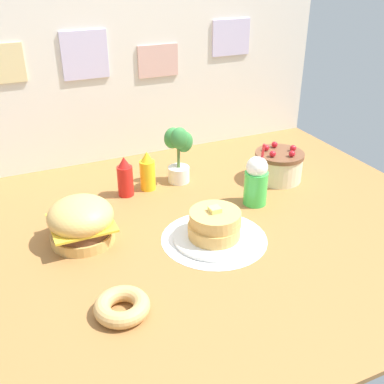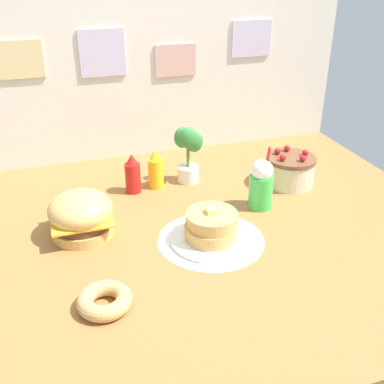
{
  "view_description": "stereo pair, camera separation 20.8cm",
  "coord_description": "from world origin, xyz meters",
  "px_view_note": "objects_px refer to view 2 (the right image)",
  "views": [
    {
      "loc": [
        -0.76,
        -1.63,
        1.14
      ],
      "look_at": [
        -0.01,
        0.05,
        0.17
      ],
      "focal_mm": 43.1,
      "sensor_mm": 36.0,
      "label": 1
    },
    {
      "loc": [
        -0.57,
        -1.71,
        1.14
      ],
      "look_at": [
        -0.01,
        0.05,
        0.17
      ],
      "focal_mm": 43.1,
      "sensor_mm": 36.0,
      "label": 2
    }
  ],
  "objects_px": {
    "pancake_stack": "(211,229)",
    "cream_soda_cup": "(261,184)",
    "mustard_bottle": "(156,170)",
    "donut_pink_glaze": "(105,300)",
    "burger": "(81,215)",
    "ketchup_bottle": "(133,175)",
    "layer_cake": "(290,170)",
    "potted_plant": "(188,152)"
  },
  "relations": [
    {
      "from": "layer_cake",
      "to": "mustard_bottle",
      "type": "bearing_deg",
      "value": 165.03
    },
    {
      "from": "ketchup_bottle",
      "to": "potted_plant",
      "type": "bearing_deg",
      "value": 6.31
    },
    {
      "from": "donut_pink_glaze",
      "to": "potted_plant",
      "type": "distance_m",
      "value": 1.08
    },
    {
      "from": "cream_soda_cup",
      "to": "donut_pink_glaze",
      "type": "relative_size",
      "value": 1.61
    },
    {
      "from": "ketchup_bottle",
      "to": "donut_pink_glaze",
      "type": "distance_m",
      "value": 0.9
    },
    {
      "from": "pancake_stack",
      "to": "cream_soda_cup",
      "type": "height_order",
      "value": "cream_soda_cup"
    },
    {
      "from": "pancake_stack",
      "to": "burger",
      "type": "bearing_deg",
      "value": 156.46
    },
    {
      "from": "pancake_stack",
      "to": "cream_soda_cup",
      "type": "distance_m",
      "value": 0.4
    },
    {
      "from": "pancake_stack",
      "to": "donut_pink_glaze",
      "type": "xyz_separation_m",
      "value": [
        -0.51,
        -0.29,
        -0.03
      ]
    },
    {
      "from": "ketchup_bottle",
      "to": "potted_plant",
      "type": "relative_size",
      "value": 0.66
    },
    {
      "from": "burger",
      "to": "mustard_bottle",
      "type": "height_order",
      "value": "mustard_bottle"
    },
    {
      "from": "potted_plant",
      "to": "donut_pink_glaze",
      "type": "bearing_deg",
      "value": -123.68
    },
    {
      "from": "cream_soda_cup",
      "to": "pancake_stack",
      "type": "bearing_deg",
      "value": -147.67
    },
    {
      "from": "potted_plant",
      "to": "pancake_stack",
      "type": "bearing_deg",
      "value": -97.97
    },
    {
      "from": "ketchup_bottle",
      "to": "donut_pink_glaze",
      "type": "relative_size",
      "value": 1.08
    },
    {
      "from": "layer_cake",
      "to": "mustard_bottle",
      "type": "height_order",
      "value": "mustard_bottle"
    },
    {
      "from": "mustard_bottle",
      "to": "donut_pink_glaze",
      "type": "xyz_separation_m",
      "value": [
        -0.41,
        -0.87,
        -0.07
      ]
    },
    {
      "from": "burger",
      "to": "ketchup_bottle",
      "type": "bearing_deg",
      "value": 48.19
    },
    {
      "from": "potted_plant",
      "to": "layer_cake",
      "type": "bearing_deg",
      "value": -21.66
    },
    {
      "from": "burger",
      "to": "pancake_stack",
      "type": "height_order",
      "value": "burger"
    },
    {
      "from": "mustard_bottle",
      "to": "cream_soda_cup",
      "type": "xyz_separation_m",
      "value": [
        0.44,
        -0.37,
        0.03
      ]
    },
    {
      "from": "burger",
      "to": "cream_soda_cup",
      "type": "relative_size",
      "value": 0.88
    },
    {
      "from": "cream_soda_cup",
      "to": "donut_pink_glaze",
      "type": "bearing_deg",
      "value": -149.39
    },
    {
      "from": "cream_soda_cup",
      "to": "potted_plant",
      "type": "relative_size",
      "value": 0.98
    },
    {
      "from": "burger",
      "to": "pancake_stack",
      "type": "xyz_separation_m",
      "value": [
        0.53,
        -0.23,
        -0.03
      ]
    },
    {
      "from": "cream_soda_cup",
      "to": "layer_cake",
      "type": "bearing_deg",
      "value": 35.43
    },
    {
      "from": "layer_cake",
      "to": "cream_soda_cup",
      "type": "relative_size",
      "value": 0.83
    },
    {
      "from": "donut_pink_glaze",
      "to": "pancake_stack",
      "type": "bearing_deg",
      "value": 29.43
    },
    {
      "from": "layer_cake",
      "to": "ketchup_bottle",
      "type": "distance_m",
      "value": 0.85
    },
    {
      "from": "cream_soda_cup",
      "to": "potted_plant",
      "type": "xyz_separation_m",
      "value": [
        -0.25,
        0.39,
        0.05
      ]
    },
    {
      "from": "ketchup_bottle",
      "to": "layer_cake",
      "type": "bearing_deg",
      "value": -11.51
    },
    {
      "from": "ketchup_bottle",
      "to": "mustard_bottle",
      "type": "distance_m",
      "value": 0.13
    },
    {
      "from": "cream_soda_cup",
      "to": "donut_pink_glaze",
      "type": "height_order",
      "value": "cream_soda_cup"
    },
    {
      "from": "pancake_stack",
      "to": "mustard_bottle",
      "type": "height_order",
      "value": "mustard_bottle"
    },
    {
      "from": "mustard_bottle",
      "to": "layer_cake",
      "type": "bearing_deg",
      "value": -14.97
    },
    {
      "from": "pancake_stack",
      "to": "cream_soda_cup",
      "type": "bearing_deg",
      "value": 32.33
    },
    {
      "from": "ketchup_bottle",
      "to": "mustard_bottle",
      "type": "bearing_deg",
      "value": 8.23
    },
    {
      "from": "burger",
      "to": "mustard_bottle",
      "type": "xyz_separation_m",
      "value": [
        0.43,
        0.35,
        0.0
      ]
    },
    {
      "from": "burger",
      "to": "cream_soda_cup",
      "type": "distance_m",
      "value": 0.87
    },
    {
      "from": "donut_pink_glaze",
      "to": "cream_soda_cup",
      "type": "bearing_deg",
      "value": 30.61
    },
    {
      "from": "pancake_stack",
      "to": "mustard_bottle",
      "type": "xyz_separation_m",
      "value": [
        -0.1,
        0.59,
        0.04
      ]
    },
    {
      "from": "mustard_bottle",
      "to": "cream_soda_cup",
      "type": "height_order",
      "value": "cream_soda_cup"
    }
  ]
}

